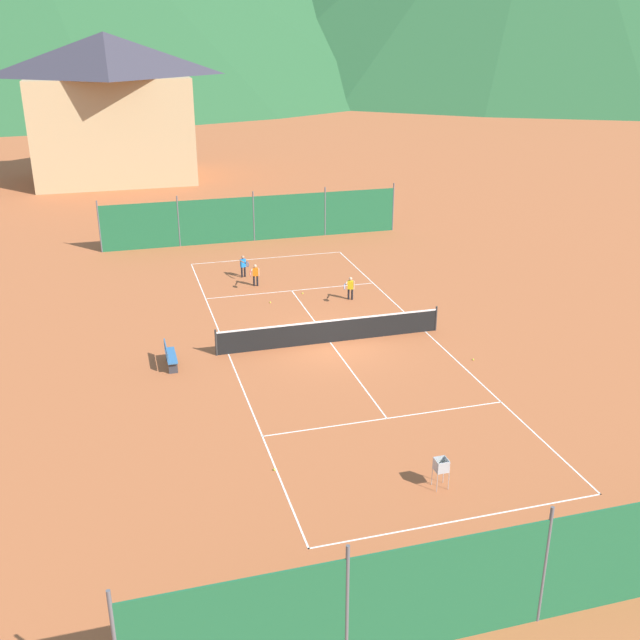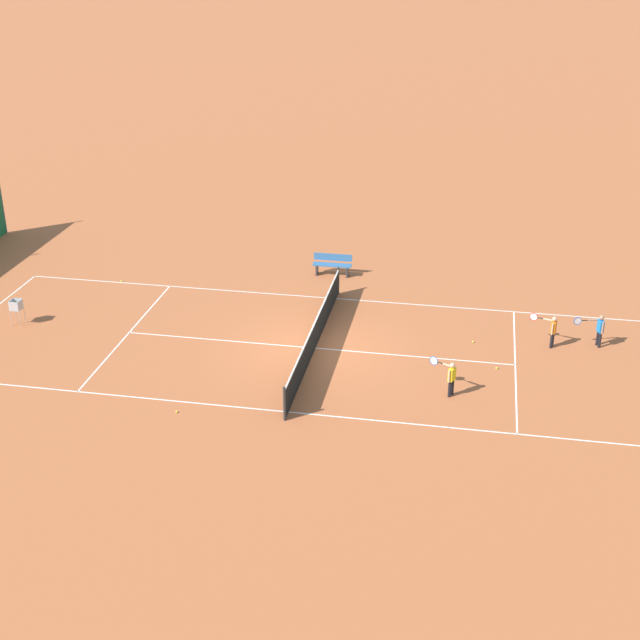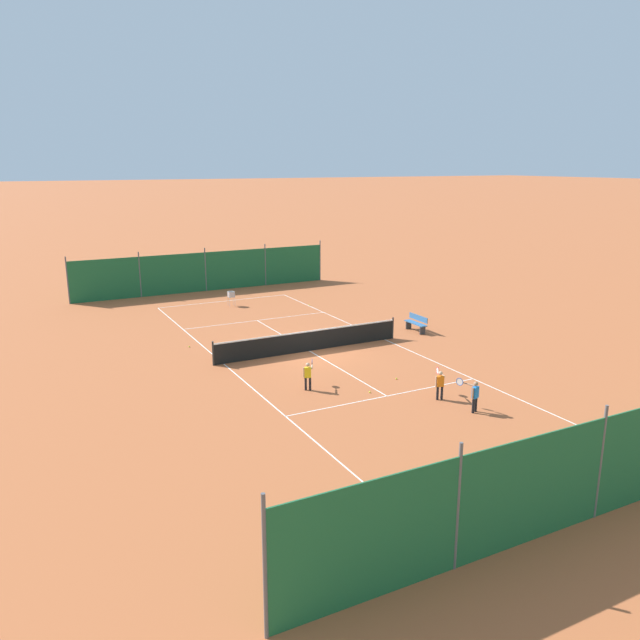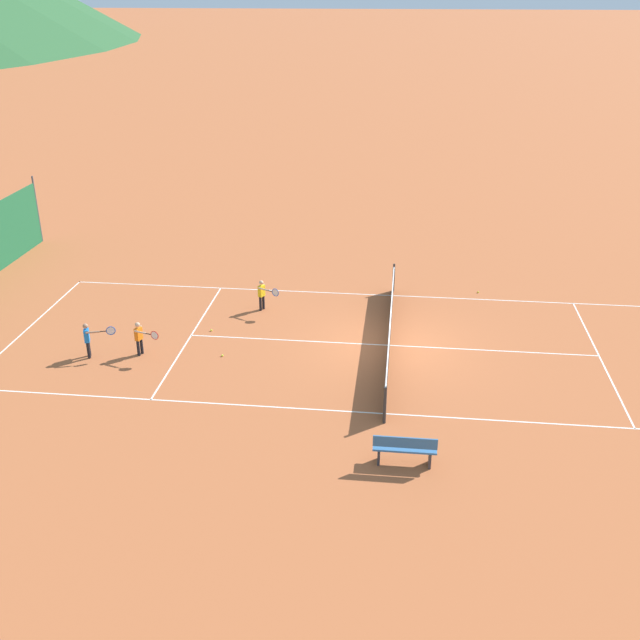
{
  "view_description": "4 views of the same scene",
  "coord_description": "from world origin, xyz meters",
  "px_view_note": "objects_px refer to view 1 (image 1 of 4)",
  "views": [
    {
      "loc": [
        -7.89,
        -26.22,
        11.92
      ],
      "look_at": [
        -0.24,
        0.65,
        0.74
      ],
      "focal_mm": 42.0,
      "sensor_mm": 36.0,
      "label": 1
    },
    {
      "loc": [
        25.42,
        4.88,
        13.09
      ],
      "look_at": [
        0.42,
        0.24,
        1.23
      ],
      "focal_mm": 50.0,
      "sensor_mm": 36.0,
      "label": 2
    },
    {
      "loc": [
        12.14,
        24.42,
        8.36
      ],
      "look_at": [
        -1.4,
        -1.64,
        0.93
      ],
      "focal_mm": 35.0,
      "sensor_mm": 36.0,
      "label": 3
    },
    {
      "loc": [
        -21.19,
        -0.23,
        10.48
      ],
      "look_at": [
        -1.6,
        2.02,
        1.5
      ],
      "focal_mm": 42.0,
      "sensor_mm": 36.0,
      "label": 4
    }
  ],
  "objects_px": {
    "ball_hopper": "(441,467)",
    "courtside_bench": "(170,355)",
    "tennis_ball_service_box": "(473,360)",
    "player_far_service": "(350,287)",
    "tennis_ball_mid_court": "(274,470)",
    "tennis_ball_near_corner": "(303,293)",
    "tennis_net": "(330,331)",
    "alpine_chalet": "(110,105)",
    "player_far_baseline": "(255,274)",
    "tennis_ball_by_net_right": "(270,302)",
    "player_near_baseline": "(243,265)"
  },
  "relations": [
    {
      "from": "tennis_ball_service_box",
      "to": "ball_hopper",
      "type": "xyz_separation_m",
      "value": [
        -4.68,
        -7.31,
        0.62
      ]
    },
    {
      "from": "tennis_net",
      "to": "tennis_ball_service_box",
      "type": "distance_m",
      "value": 5.67
    },
    {
      "from": "player_far_baseline",
      "to": "tennis_ball_mid_court",
      "type": "bearing_deg",
      "value": -99.38
    },
    {
      "from": "tennis_ball_mid_court",
      "to": "courtside_bench",
      "type": "xyz_separation_m",
      "value": [
        -2.19,
        7.82,
        0.42
      ]
    },
    {
      "from": "tennis_ball_near_corner",
      "to": "courtside_bench",
      "type": "xyz_separation_m",
      "value": [
        -6.73,
        -6.36,
        0.42
      ]
    },
    {
      "from": "tennis_net",
      "to": "player_near_baseline",
      "type": "distance_m",
      "value": 9.2
    },
    {
      "from": "tennis_ball_by_net_right",
      "to": "ball_hopper",
      "type": "distance_m",
      "value": 15.54
    },
    {
      "from": "tennis_ball_mid_court",
      "to": "tennis_ball_near_corner",
      "type": "bearing_deg",
      "value": 72.25
    },
    {
      "from": "tennis_ball_by_net_right",
      "to": "tennis_ball_near_corner",
      "type": "height_order",
      "value": "same"
    },
    {
      "from": "player_near_baseline",
      "to": "tennis_ball_service_box",
      "type": "bearing_deg",
      "value": -61.66
    },
    {
      "from": "tennis_net",
      "to": "tennis_ball_service_box",
      "type": "bearing_deg",
      "value": -33.42
    },
    {
      "from": "player_far_baseline",
      "to": "courtside_bench",
      "type": "height_order",
      "value": "player_far_baseline"
    },
    {
      "from": "player_far_baseline",
      "to": "alpine_chalet",
      "type": "distance_m",
      "value": 30.01
    },
    {
      "from": "tennis_ball_near_corner",
      "to": "ball_hopper",
      "type": "relative_size",
      "value": 0.07
    },
    {
      "from": "tennis_ball_near_corner",
      "to": "tennis_ball_by_net_right",
      "type": "bearing_deg",
      "value": -155.74
    },
    {
      "from": "tennis_net",
      "to": "tennis_ball_near_corner",
      "type": "relative_size",
      "value": 139.09
    },
    {
      "from": "tennis_ball_mid_court",
      "to": "alpine_chalet",
      "type": "xyz_separation_m",
      "value": [
        -2.97,
        44.9,
        5.79
      ]
    },
    {
      "from": "tennis_ball_mid_court",
      "to": "player_far_service",
      "type": "bearing_deg",
      "value": 63.35
    },
    {
      "from": "player_far_baseline",
      "to": "tennis_ball_service_box",
      "type": "bearing_deg",
      "value": -59.56
    },
    {
      "from": "ball_hopper",
      "to": "courtside_bench",
      "type": "xyz_separation_m",
      "value": [
        -6.38,
        9.89,
        -0.21
      ]
    },
    {
      "from": "tennis_net",
      "to": "tennis_ball_by_net_right",
      "type": "height_order",
      "value": "tennis_net"
    },
    {
      "from": "player_far_service",
      "to": "courtside_bench",
      "type": "height_order",
      "value": "player_far_service"
    },
    {
      "from": "player_far_baseline",
      "to": "tennis_ball_mid_court",
      "type": "height_order",
      "value": "player_far_baseline"
    },
    {
      "from": "player_far_service",
      "to": "courtside_bench",
      "type": "xyz_separation_m",
      "value": [
        -8.61,
        -4.98,
        -0.19
      ]
    },
    {
      "from": "player_far_service",
      "to": "tennis_net",
      "type": "bearing_deg",
      "value": -117.03
    },
    {
      "from": "tennis_ball_service_box",
      "to": "ball_hopper",
      "type": "relative_size",
      "value": 0.07
    },
    {
      "from": "player_far_baseline",
      "to": "tennis_ball_by_net_right",
      "type": "xyz_separation_m",
      "value": [
        0.19,
        -2.47,
        -0.61
      ]
    },
    {
      "from": "player_far_service",
      "to": "tennis_ball_by_net_right",
      "type": "xyz_separation_m",
      "value": [
        -3.62,
        0.6,
        -0.61
      ]
    },
    {
      "from": "tennis_ball_mid_court",
      "to": "tennis_ball_by_net_right",
      "type": "bearing_deg",
      "value": 78.16
    },
    {
      "from": "ball_hopper",
      "to": "player_far_service",
      "type": "bearing_deg",
      "value": 81.46
    },
    {
      "from": "tennis_ball_by_net_right",
      "to": "courtside_bench",
      "type": "relative_size",
      "value": 0.04
    },
    {
      "from": "player_far_service",
      "to": "tennis_ball_mid_court",
      "type": "bearing_deg",
      "value": -116.65
    },
    {
      "from": "tennis_ball_service_box",
      "to": "tennis_ball_near_corner",
      "type": "bearing_deg",
      "value": 115.87
    },
    {
      "from": "tennis_ball_service_box",
      "to": "ball_hopper",
      "type": "bearing_deg",
      "value": -122.63
    },
    {
      "from": "ball_hopper",
      "to": "courtside_bench",
      "type": "distance_m",
      "value": 11.77
    },
    {
      "from": "tennis_ball_mid_court",
      "to": "courtside_bench",
      "type": "height_order",
      "value": "courtside_bench"
    },
    {
      "from": "courtside_bench",
      "to": "player_far_baseline",
      "type": "bearing_deg",
      "value": 59.13
    },
    {
      "from": "tennis_ball_by_net_right",
      "to": "ball_hopper",
      "type": "height_order",
      "value": "ball_hopper"
    },
    {
      "from": "player_near_baseline",
      "to": "tennis_ball_near_corner",
      "type": "bearing_deg",
      "value": -55.31
    },
    {
      "from": "tennis_ball_near_corner",
      "to": "tennis_net",
      "type": "bearing_deg",
      "value": -93.75
    },
    {
      "from": "player_far_baseline",
      "to": "tennis_ball_near_corner",
      "type": "distance_m",
      "value": 2.63
    },
    {
      "from": "player_far_baseline",
      "to": "tennis_ball_near_corner",
      "type": "relative_size",
      "value": 16.43
    },
    {
      "from": "courtside_bench",
      "to": "tennis_ball_mid_court",
      "type": "bearing_deg",
      "value": -74.37
    },
    {
      "from": "ball_hopper",
      "to": "player_near_baseline",
      "type": "bearing_deg",
      "value": 95.47
    },
    {
      "from": "player_far_baseline",
      "to": "tennis_ball_service_box",
      "type": "distance_m",
      "value": 12.35
    },
    {
      "from": "player_far_baseline",
      "to": "alpine_chalet",
      "type": "bearing_deg",
      "value": 100.91
    },
    {
      "from": "tennis_ball_service_box",
      "to": "courtside_bench",
      "type": "height_order",
      "value": "courtside_bench"
    },
    {
      "from": "player_far_baseline",
      "to": "tennis_ball_mid_court",
      "type": "xyz_separation_m",
      "value": [
        -2.62,
        -15.87,
        -0.61
      ]
    },
    {
      "from": "tennis_net",
      "to": "player_far_service",
      "type": "distance_m",
      "value": 5.0
    },
    {
      "from": "courtside_bench",
      "to": "tennis_ball_service_box",
      "type": "bearing_deg",
      "value": -13.13
    }
  ]
}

